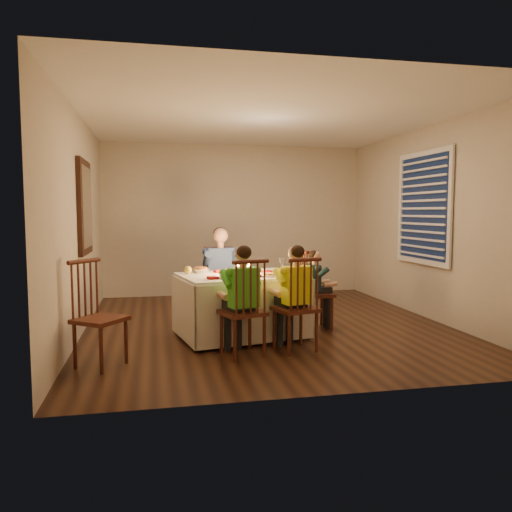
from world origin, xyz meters
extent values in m
plane|color=black|center=(0.00, 0.00, 0.00)|extent=(5.00, 5.00, 0.00)
cube|color=#BEB6A2|center=(-2.25, 0.00, 1.30)|extent=(0.02, 5.00, 2.60)
cube|color=#BEB6A2|center=(2.25, 0.00, 1.30)|extent=(0.02, 5.00, 2.60)
cube|color=#BEB6A2|center=(0.00, 2.50, 1.30)|extent=(4.50, 0.02, 2.60)
plane|color=white|center=(0.00, 0.00, 2.60)|extent=(5.00, 5.00, 0.00)
cube|color=silver|center=(-0.42, -0.51, 0.71)|extent=(1.52, 1.21, 0.04)
cube|color=silver|center=(-0.52, -0.02, 0.36)|extent=(1.37, 0.29, 0.67)
cube|color=silver|center=(-0.32, -0.99, 0.36)|extent=(1.37, 0.29, 0.67)
cube|color=silver|center=(0.25, -0.37, 0.36)|extent=(0.22, 0.99, 0.67)
cube|color=silver|center=(-1.09, -0.64, 0.36)|extent=(0.22, 0.99, 0.67)
cylinder|color=silver|center=(-0.47, -0.24, 0.74)|extent=(0.31, 0.31, 0.02)
cylinder|color=silver|center=(-0.61, -0.81, 0.74)|extent=(0.31, 0.31, 0.02)
cylinder|color=silver|center=(-0.13, -0.73, 0.74)|extent=(0.31, 0.31, 0.02)
cylinder|color=silver|center=(0.09, -0.38, 0.74)|extent=(0.31, 0.31, 0.02)
cylinder|color=white|center=(-0.47, -0.52, 0.78)|extent=(0.06, 0.06, 0.10)
cylinder|color=white|center=(-0.32, -0.49, 0.78)|extent=(0.06, 0.06, 0.10)
sphere|color=yellow|center=(-1.01, -0.33, 0.77)|extent=(0.09, 0.09, 0.09)
sphere|color=#DE5C12|center=(-0.27, -0.43, 0.77)|extent=(0.08, 0.08, 0.08)
imported|color=silver|center=(-0.85, -0.26, 0.75)|extent=(0.20, 0.20, 0.05)
cube|color=black|center=(-2.22, 0.30, 1.50)|extent=(0.05, 0.95, 1.15)
cube|color=white|center=(-2.19, 0.30, 1.50)|extent=(0.01, 0.78, 0.98)
cube|color=black|center=(2.23, 0.10, 1.50)|extent=(0.01, 1.20, 1.40)
cube|color=white|center=(2.21, 0.10, 1.50)|extent=(0.03, 1.34, 1.54)
camera|label=1|loc=(-1.40, -6.13, 1.45)|focal=35.00mm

